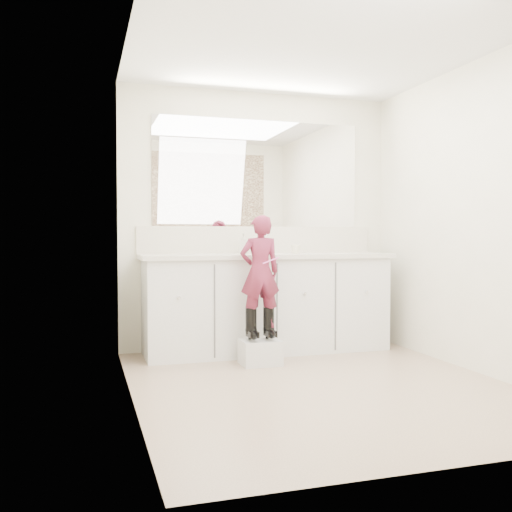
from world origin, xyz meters
name	(u,v)px	position (x,y,z in m)	size (l,w,h in m)	color
floor	(321,385)	(0.00, 0.00, 0.00)	(3.00, 3.00, 0.00)	#816854
ceiling	(322,40)	(0.00, 0.00, 2.40)	(3.00, 3.00, 0.00)	white
wall_back	(258,220)	(0.00, 1.50, 1.20)	(2.60, 2.60, 0.00)	beige
wall_front	(457,202)	(0.00, -1.50, 1.20)	(2.60, 2.60, 0.00)	beige
wall_left	(131,212)	(-1.30, 0.00, 1.20)	(3.00, 3.00, 0.00)	beige
wall_right	(479,216)	(1.30, 0.00, 1.20)	(3.00, 3.00, 0.00)	beige
vanity_cabinet	(267,305)	(0.00, 1.23, 0.42)	(2.20, 0.55, 0.85)	silver
countertop	(268,256)	(0.00, 1.21, 0.87)	(2.28, 0.58, 0.04)	beige
backsplash	(259,240)	(0.00, 1.49, 1.02)	(2.28, 0.03, 0.25)	beige
mirror	(258,174)	(0.00, 1.49, 1.64)	(2.00, 0.02, 1.00)	white
dot_panel	(457,101)	(0.00, -1.49, 1.65)	(2.00, 0.01, 1.20)	#472819
faucet	(262,248)	(0.00, 1.38, 0.94)	(0.08, 0.08, 0.10)	silver
cup	(296,249)	(0.27, 1.21, 0.93)	(0.09, 0.09, 0.08)	#EEE6BE
soap_bottle	(244,243)	(-0.21, 1.28, 0.98)	(0.08, 0.09, 0.19)	beige
step_stool	(260,352)	(-0.22, 0.74, 0.10)	(0.32, 0.26, 0.20)	silver
boot_left	(251,324)	(-0.29, 0.75, 0.33)	(0.10, 0.18, 0.26)	black
boot_right	(269,323)	(-0.14, 0.75, 0.33)	(0.10, 0.18, 0.26)	black
toddler	(260,272)	(-0.22, 0.75, 0.76)	(0.33, 0.22, 0.92)	#B13662
toothbrush	(271,261)	(-0.15, 0.68, 0.85)	(0.01, 0.01, 0.14)	#F45FBD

